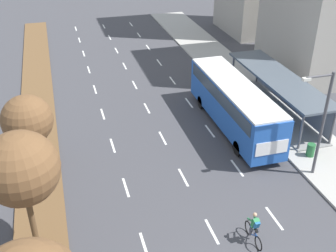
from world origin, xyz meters
TOP-DOWN VIEW (x-y plane):
  - median_strip at (-8.30, 20.00)m, footprint 2.60×52.00m
  - sidewalk_right at (9.25, 20.00)m, footprint 4.50×52.00m
  - lane_divider_left at (-3.50, 18.89)m, footprint 0.14×48.78m
  - lane_divider_center at (0.00, 18.89)m, footprint 0.14×48.78m
  - lane_divider_right at (3.50, 18.89)m, footprint 0.14×48.78m
  - bus_shelter at (9.53, 15.45)m, footprint 2.90×11.62m
  - bus at (5.25, 14.35)m, footprint 2.54×11.29m
  - cyclist at (1.68, 3.64)m, footprint 0.46×1.82m
  - median_tree_second at (-8.45, 6.14)m, footprint 3.36×3.36m
  - median_tree_third at (-8.42, 12.44)m, footprint 2.93×2.93m
  - streetlight at (7.42, 7.65)m, footprint 1.91×0.24m
  - trash_bin at (8.45, 9.29)m, footprint 0.52×0.52m

SIDE VIEW (x-z plane):
  - lane_divider_left at x=-3.50m, z-range 0.00..0.01m
  - lane_divider_center at x=0.00m, z-range 0.00..0.01m
  - lane_divider_right at x=3.50m, z-range 0.00..0.01m
  - median_strip at x=-8.30m, z-range 0.00..0.12m
  - sidewalk_right at x=9.25m, z-range 0.00..0.15m
  - trash_bin at x=8.45m, z-range 0.15..1.00m
  - cyclist at x=1.68m, z-range -0.06..1.65m
  - bus_shelter at x=9.53m, z-range 0.44..3.30m
  - bus at x=5.25m, z-range 0.38..3.75m
  - median_tree_third at x=-8.42m, z-range 1.14..6.13m
  - streetlight at x=7.42m, z-range 0.64..7.14m
  - median_tree_second at x=-8.45m, z-range 1.52..7.71m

